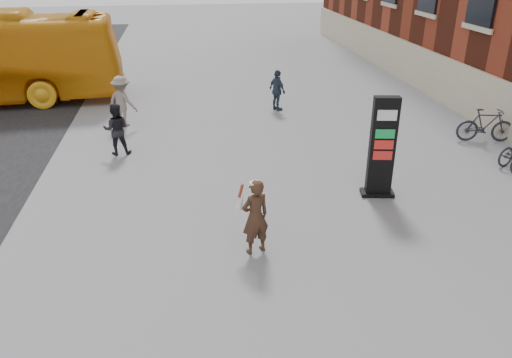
{
  "coord_description": "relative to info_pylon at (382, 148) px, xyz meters",
  "views": [
    {
      "loc": [
        -0.98,
        -8.82,
        5.73
      ],
      "look_at": [
        0.47,
        0.85,
        1.19
      ],
      "focal_mm": 35.0,
      "sensor_mm": 36.0,
      "label": 1
    }
  ],
  "objects": [
    {
      "name": "bike_7",
      "position": [
        4.83,
        3.19,
        -0.74
      ],
      "size": [
        1.89,
        0.87,
        1.09
      ],
      "primitive_type": "imported",
      "rotation": [
        0.0,
        0.0,
        1.37
      ],
      "color": "#282931",
      "rests_on": "ground"
    },
    {
      "name": "pedestrian_c",
      "position": [
        -1.16,
        7.56,
        -0.5
      ],
      "size": [
        0.74,
        0.99,
        1.56
      ],
      "primitive_type": "imported",
      "rotation": [
        0.0,
        0.0,
        2.02
      ],
      "color": "#2C3A4C",
      "rests_on": "ground"
    },
    {
      "name": "info_pylon",
      "position": [
        0.0,
        0.0,
        0.0
      ],
      "size": [
        0.88,
        0.55,
        2.57
      ],
      "rotation": [
        0.0,
        0.0,
        -0.18
      ],
      "color": "black",
      "rests_on": "ground"
    },
    {
      "name": "woman",
      "position": [
        -3.46,
        -2.12,
        -0.45
      ],
      "size": [
        0.75,
        0.72,
        1.63
      ],
      "rotation": [
        0.0,
        0.0,
        3.49
      ],
      "color": "#322417",
      "rests_on": "ground"
    },
    {
      "name": "pedestrian_b",
      "position": [
        -6.84,
        6.57,
        -0.4
      ],
      "size": [
        1.31,
        1.19,
        1.77
      ],
      "primitive_type": "imported",
      "rotation": [
        0.0,
        0.0,
        2.54
      ],
      "color": "gray",
      "rests_on": "ground"
    },
    {
      "name": "pedestrian_a",
      "position": [
        -6.79,
        3.86,
        -0.5
      ],
      "size": [
        0.77,
        0.61,
        1.57
      ],
      "primitive_type": "imported",
      "rotation": [
        0.0,
        0.0,
        3.16
      ],
      "color": "black",
      "rests_on": "ground"
    },
    {
      "name": "ground",
      "position": [
        -3.77,
        -1.97,
        -1.28
      ],
      "size": [
        100.0,
        100.0,
        0.0
      ],
      "primitive_type": "plane",
      "color": "#9E9EA3"
    }
  ]
}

